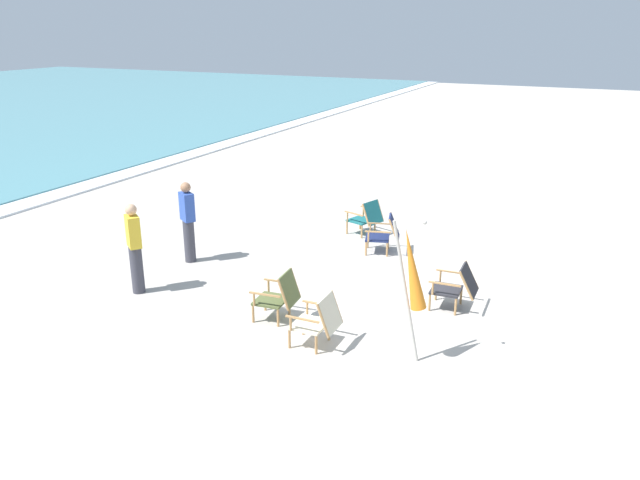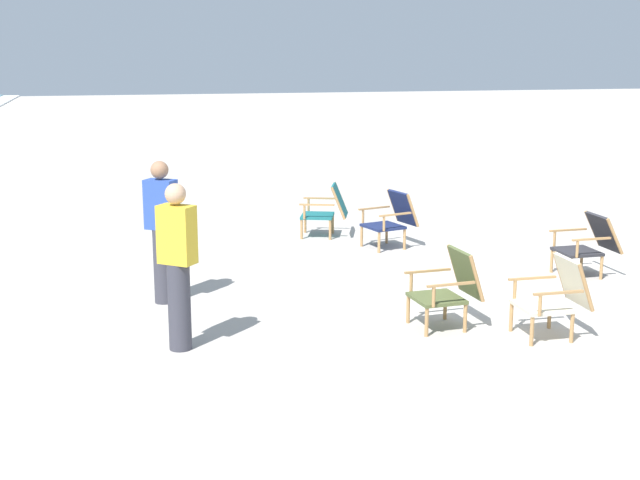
# 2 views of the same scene
# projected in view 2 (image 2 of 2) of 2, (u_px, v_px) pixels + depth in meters

# --- Properties ---
(ground_plane) EXTENTS (80.00, 80.00, 0.00)m
(ground_plane) POSITION_uv_depth(u_px,v_px,m) (489.00, 273.00, 11.50)
(ground_plane) COLOR #B2AAA0
(beach_chair_front_right) EXTENTS (0.61, 0.69, 0.82)m
(beach_chair_front_right) POSITION_uv_depth(u_px,v_px,m) (556.00, 295.00, 8.96)
(beach_chair_front_right) COLOR beige
(beach_chair_front_right) RESTS_ON ground
(beach_chair_back_right) EXTENTS (0.62, 0.77, 0.79)m
(beach_chair_back_right) POSITION_uv_depth(u_px,v_px,m) (589.00, 243.00, 11.30)
(beach_chair_back_right) COLOR #28282D
(beach_chair_back_right) RESTS_ON ground
(beach_chair_mid_center) EXTENTS (0.65, 0.72, 0.82)m
(beach_chair_mid_center) POSITION_uv_depth(u_px,v_px,m) (450.00, 287.00, 9.26)
(beach_chair_mid_center) COLOR #515B33
(beach_chair_mid_center) RESTS_ON ground
(beach_chair_back_left) EXTENTS (0.76, 0.84, 0.81)m
(beach_chair_back_left) POSITION_uv_depth(u_px,v_px,m) (327.00, 209.00, 13.54)
(beach_chair_back_left) COLOR #196066
(beach_chair_back_left) RESTS_ON ground
(beach_chair_far_center) EXTENTS (0.75, 0.83, 0.81)m
(beach_chair_far_center) POSITION_uv_depth(u_px,v_px,m) (392.00, 218.00, 12.85)
(beach_chair_far_center) COLOR #19234C
(beach_chair_far_center) RESTS_ON ground
(person_near_chairs) EXTENTS (0.35, 0.39, 1.63)m
(person_near_chairs) POSITION_uv_depth(u_px,v_px,m) (162.00, 231.00, 10.03)
(person_near_chairs) COLOR #383842
(person_near_chairs) RESTS_ON ground
(person_by_waterline) EXTENTS (0.36, 0.39, 1.63)m
(person_by_waterline) POSITION_uv_depth(u_px,v_px,m) (178.00, 265.00, 8.48)
(person_by_waterline) COLOR #383842
(person_by_waterline) RESTS_ON ground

